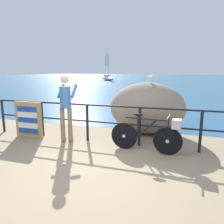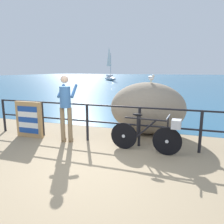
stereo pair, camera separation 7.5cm
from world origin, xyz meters
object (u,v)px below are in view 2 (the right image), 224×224
object	(u,v)px
bicycle	(151,134)
sailboat	(110,77)
breakwater_boulder_main	(147,108)
seagull	(151,78)
folded_deckchair_stack	(29,120)
person_at_railing	(66,106)

from	to	relation	value
bicycle	sailboat	world-z (taller)	sailboat
breakwater_boulder_main	seagull	size ratio (longest dim) A/B	7.33
bicycle	sailboat	xyz separation A→B (m)	(-12.19, 32.93, 0.24)
seagull	sailboat	size ratio (longest dim) A/B	0.05
folded_deckchair_stack	seagull	distance (m)	3.73
bicycle	folded_deckchair_stack	distance (m)	3.50
folded_deckchair_stack	breakwater_boulder_main	bearing A→B (deg)	25.23
bicycle	breakwater_boulder_main	distance (m)	1.66
breakwater_boulder_main	seagull	world-z (taller)	seagull
folded_deckchair_stack	breakwater_boulder_main	world-z (taller)	breakwater_boulder_main
sailboat	folded_deckchair_stack	bearing A→B (deg)	-27.39
bicycle	sailboat	distance (m)	35.11
bicycle	person_at_railing	bearing A→B (deg)	-177.57
person_at_railing	breakwater_boulder_main	xyz separation A→B (m)	(1.92, 1.51, -0.21)
person_at_railing	breakwater_boulder_main	size ratio (longest dim) A/B	0.78
bicycle	sailboat	bearing A→B (deg)	114.84
person_at_railing	sailboat	distance (m)	34.31
person_at_railing	folded_deckchair_stack	world-z (taller)	person_at_railing
folded_deckchair_stack	seagull	world-z (taller)	seagull
folded_deckchair_stack	breakwater_boulder_main	distance (m)	3.50
folded_deckchair_stack	breakwater_boulder_main	size ratio (longest dim) A/B	0.46
person_at_railing	folded_deckchair_stack	xyz separation A→B (m)	(-1.24, 0.03, -0.47)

